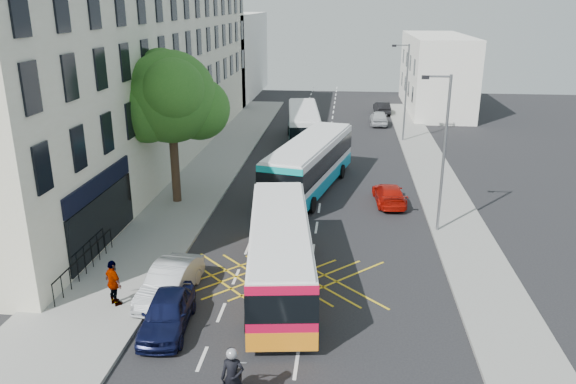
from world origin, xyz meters
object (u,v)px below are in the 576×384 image
(street_tree, at_px, (170,98))
(pedestrian_far, at_px, (114,283))
(lamp_near, at_px, (443,146))
(distant_car_grey, at_px, (310,116))
(distant_car_silver, at_px, (379,118))
(bus_mid, at_px, (310,164))
(parked_car_blue, at_px, (167,312))
(bus_far, at_px, (304,125))
(bus_near, at_px, (280,252))
(parked_car_silver, at_px, (170,282))
(distant_car_dark, at_px, (382,108))
(motorbike, at_px, (233,381))
(lamp_far, at_px, (405,88))
(red_hatchback, at_px, (389,194))

(street_tree, relative_size, pedestrian_far, 4.67)
(lamp_near, bearing_deg, distant_car_grey, 107.00)
(lamp_near, height_order, distant_car_silver, lamp_near)
(street_tree, xyz_separation_m, bus_mid, (7.72, 3.29, -4.58))
(lamp_near, xyz_separation_m, pedestrian_far, (-13.59, -9.08, -3.52))
(parked_car_blue, bearing_deg, bus_far, 80.12)
(distant_car_grey, bearing_deg, bus_far, -94.50)
(bus_near, distance_m, parked_car_silver, 4.62)
(street_tree, height_order, parked_car_silver, street_tree)
(parked_car_silver, bearing_deg, distant_car_dark, 80.55)
(bus_near, bearing_deg, motorbike, -100.99)
(lamp_far, height_order, distant_car_grey, lamp_far)
(bus_mid, distance_m, distant_car_grey, 21.34)
(bus_mid, bearing_deg, lamp_near, -28.79)
(bus_mid, bearing_deg, distant_car_silver, 88.46)
(lamp_far, bearing_deg, parked_car_silver, -112.65)
(distant_car_grey, bearing_deg, street_tree, -109.28)
(bus_mid, bearing_deg, parked_car_silver, -95.21)
(street_tree, relative_size, distant_car_dark, 2.25)
(bus_mid, distance_m, distant_car_silver, 21.30)
(bus_near, bearing_deg, distant_car_dark, 73.39)
(red_hatchback, bearing_deg, lamp_near, 111.91)
(bus_far, distance_m, distant_car_grey, 8.91)
(bus_near, height_order, distant_car_dark, bus_near)
(lamp_near, height_order, red_hatchback, lamp_near)
(bus_near, xyz_separation_m, parked_car_silver, (-4.32, -1.40, -0.86))
(bus_far, distance_m, distant_car_silver, 10.63)
(parked_car_blue, bearing_deg, distant_car_grey, 81.48)
(bus_mid, height_order, parked_car_blue, bus_mid)
(lamp_near, distance_m, lamp_far, 20.00)
(parked_car_blue, bearing_deg, distant_car_silver, 71.24)
(lamp_near, height_order, parked_car_silver, lamp_near)
(distant_car_grey, relative_size, pedestrian_far, 2.27)
(red_hatchback, bearing_deg, distant_car_silver, -95.98)
(bus_far, relative_size, distant_car_silver, 2.63)
(pedestrian_far, bearing_deg, distant_car_dark, -67.22)
(parked_car_blue, bearing_deg, pedestrian_far, 149.30)
(lamp_far, relative_size, distant_car_dark, 2.04)
(distant_car_dark, bearing_deg, distant_car_grey, 28.43)
(bus_far, distance_m, distant_car_dark, 15.74)
(motorbike, distance_m, distant_car_dark, 47.35)
(bus_near, relative_size, motorbike, 4.54)
(distant_car_dark, height_order, pedestrian_far, pedestrian_far)
(bus_near, height_order, parked_car_blue, bus_near)
(motorbike, height_order, pedestrian_far, motorbike)
(lamp_far, bearing_deg, lamp_near, -90.00)
(lamp_far, relative_size, bus_near, 0.74)
(bus_near, bearing_deg, parked_car_silver, -169.49)
(pedestrian_far, bearing_deg, distant_car_grey, -58.48)
(bus_near, distance_m, red_hatchback, 12.08)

